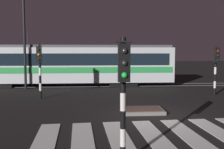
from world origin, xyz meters
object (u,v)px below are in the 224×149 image
traffic_light_corner_far_left (40,63)px  traffic_light_corner_far_right (216,63)px  tram (62,64)px  street_lamp_trackside_left (23,24)px  traffic_light_kerb_mid_left (123,82)px

traffic_light_corner_far_left → traffic_light_corner_far_right: (10.77, 0.46, -0.06)m
traffic_light_corner_far_right → tram: size_ratio=0.18×
traffic_light_corner_far_left → street_lamp_trackside_left: (-1.82, 3.83, 2.62)m
traffic_light_corner_far_right → tram: (-10.10, 5.24, -0.29)m
traffic_light_kerb_mid_left → street_lamp_trackside_left: 14.57m
traffic_light_kerb_mid_left → tram: bearing=101.7°
traffic_light_corner_far_left → traffic_light_corner_far_right: traffic_light_corner_far_left is taller
traffic_light_kerb_mid_left → traffic_light_corner_far_left: 10.09m
traffic_light_corner_far_right → tram: 11.39m
traffic_light_kerb_mid_left → traffic_light_corner_far_left: size_ratio=0.98×
tram → street_lamp_trackside_left: bearing=-143.0°
traffic_light_kerb_mid_left → traffic_light_corner_far_right: 12.05m
street_lamp_trackside_left → tram: (2.49, 1.88, -2.96)m
traffic_light_corner_far_right → street_lamp_trackside_left: size_ratio=0.41×
traffic_light_kerb_mid_left → street_lamp_trackside_left: (-5.60, 13.18, 2.66)m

